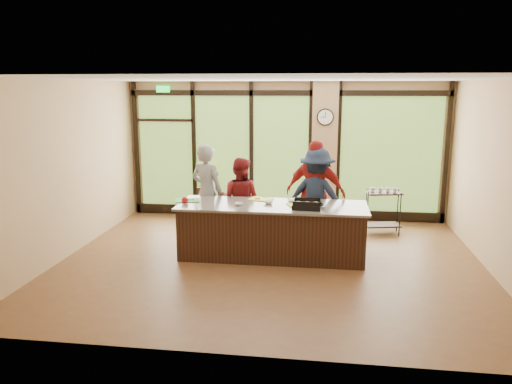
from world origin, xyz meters
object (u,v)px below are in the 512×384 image
(cook_right, at_px, (317,197))
(bar_cart, at_px, (383,206))
(roasting_pan, at_px, (307,206))
(flower_stand, at_px, (207,202))
(island_base, at_px, (272,232))
(cook_left, at_px, (207,193))

(cook_right, xyz_separation_m, bar_cart, (1.30, 0.87, -0.34))
(roasting_pan, bearing_deg, flower_stand, 135.23)
(island_base, relative_size, bar_cart, 3.32)
(flower_stand, height_order, bar_cart, bar_cart)
(cook_left, xyz_separation_m, cook_right, (2.05, 0.04, -0.02))
(roasting_pan, height_order, flower_stand, roasting_pan)
(cook_left, xyz_separation_m, roasting_pan, (1.91, -0.99, 0.04))
(cook_left, distance_m, flower_stand, 1.82)
(roasting_pan, relative_size, bar_cart, 0.49)
(roasting_pan, bearing_deg, island_base, 164.71)
(cook_right, bearing_deg, flower_stand, -16.63)
(cook_right, bearing_deg, island_base, 64.88)
(cook_right, bearing_deg, cook_left, 18.01)
(island_base, height_order, bar_cart, bar_cart)
(flower_stand, bearing_deg, cook_right, -29.42)
(cook_right, height_order, flower_stand, cook_right)
(bar_cart, bearing_deg, roasting_pan, -139.60)
(roasting_pan, bearing_deg, cook_right, 86.37)
(roasting_pan, xyz_separation_m, bar_cart, (1.44, 1.89, -0.40))
(roasting_pan, height_order, bar_cart, roasting_pan)
(cook_right, xyz_separation_m, flower_stand, (-2.46, 1.64, -0.55))
(cook_left, height_order, roasting_pan, cook_left)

